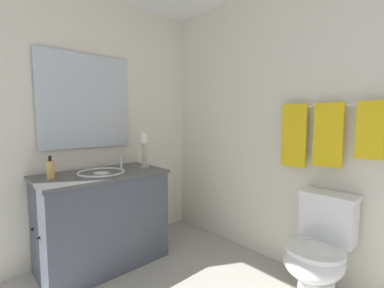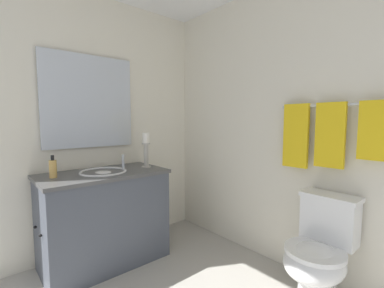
# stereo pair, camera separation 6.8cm
# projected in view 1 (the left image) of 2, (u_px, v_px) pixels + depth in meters

# --- Properties ---
(wall_back) EXTENTS (3.02, 0.04, 2.45)m
(wall_back) POSITION_uv_depth(u_px,v_px,m) (300.00, 127.00, 2.15)
(wall_back) COLOR silver
(wall_back) RESTS_ON ground
(wall_left) EXTENTS (0.04, 2.34, 2.45)m
(wall_left) POSITION_uv_depth(u_px,v_px,m) (88.00, 126.00, 2.47)
(wall_left) COLOR silver
(wall_left) RESTS_ON ground
(vanity_cabinet) EXTENTS (0.58, 1.06, 0.82)m
(vanity_cabinet) POSITION_uv_depth(u_px,v_px,m) (103.00, 219.00, 2.29)
(vanity_cabinet) COLOR #474C56
(vanity_cabinet) RESTS_ON ground
(sink_basin) EXTENTS (0.40, 0.40, 0.24)m
(sink_basin) POSITION_uv_depth(u_px,v_px,m) (102.00, 177.00, 2.25)
(sink_basin) COLOR white
(sink_basin) RESTS_ON vanity_cabinet
(mirror) EXTENTS (0.02, 0.84, 0.86)m
(mirror) POSITION_uv_depth(u_px,v_px,m) (86.00, 101.00, 2.40)
(mirror) COLOR silver
(candle_holder_tall) EXTENTS (0.09, 0.09, 0.33)m
(candle_holder_tall) POSITION_uv_depth(u_px,v_px,m) (144.00, 149.00, 2.48)
(candle_holder_tall) COLOR #B7B2A5
(candle_holder_tall) RESTS_ON vanity_cabinet
(soap_bottle) EXTENTS (0.06, 0.06, 0.18)m
(soap_bottle) POSITION_uv_depth(u_px,v_px,m) (50.00, 169.00, 2.01)
(soap_bottle) COLOR #E5B259
(soap_bottle) RESTS_ON vanity_cabinet
(toilet) EXTENTS (0.39, 0.54, 0.75)m
(toilet) POSITION_uv_depth(u_px,v_px,m) (318.00, 251.00, 1.82)
(toilet) COLOR white
(toilet) RESTS_ON ground
(towel_bar) EXTENTS (0.78, 0.02, 0.02)m
(towel_bar) POSITION_uv_depth(u_px,v_px,m) (330.00, 105.00, 1.91)
(towel_bar) COLOR silver
(towel_near_vanity) EXTENTS (0.20, 0.03, 0.51)m
(towel_near_vanity) POSITION_uv_depth(u_px,v_px,m) (294.00, 136.00, 2.11)
(towel_near_vanity) COLOR yellow
(towel_near_vanity) RESTS_ON towel_bar
(towel_center) EXTENTS (0.20, 0.03, 0.47)m
(towel_center) POSITION_uv_depth(u_px,v_px,m) (328.00, 135.00, 1.92)
(towel_center) COLOR yellow
(towel_center) RESTS_ON towel_bar
(towel_near_corner) EXTENTS (0.16, 0.03, 0.39)m
(towel_near_corner) POSITION_uv_depth(u_px,v_px,m) (370.00, 130.00, 1.72)
(towel_near_corner) COLOR yellow
(towel_near_corner) RESTS_ON towel_bar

